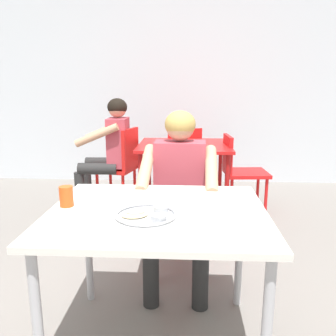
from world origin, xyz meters
The scene contains 11 objects.
back_wall centered at (0.00, 3.39, 1.70)m, with size 12.00×0.12×3.40m, color silver.
table_foreground centered at (0.09, 0.04, 0.67)m, with size 1.04×0.87×0.74m.
thali_tray centered at (0.06, -0.06, 0.76)m, with size 0.28×0.28×0.03m.
drinking_cup centered at (-0.36, 0.07, 0.80)m, with size 0.07×0.07×0.10m.
chair_foreground centered at (0.19, 0.90, 0.49)m, with size 0.40×0.44×0.85m.
diner_foreground centered at (0.18, 0.67, 0.70)m, with size 0.50×0.56×1.17m.
table_background_red centered at (0.20, 2.10, 0.65)m, with size 0.96×0.86×0.73m.
chair_red_left centered at (-0.46, 2.13, 0.52)m, with size 0.47×0.47×0.89m.
chair_red_right centered at (0.78, 2.06, 0.49)m, with size 0.47×0.43×0.83m.
chair_red_far centered at (0.19, 2.67, 0.50)m, with size 0.50×0.47×0.84m.
patron_background centered at (-0.59, 2.10, 0.72)m, with size 0.56×0.50×1.21m.
Camera 1 is at (0.24, -1.56, 1.32)m, focal length 37.71 mm.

